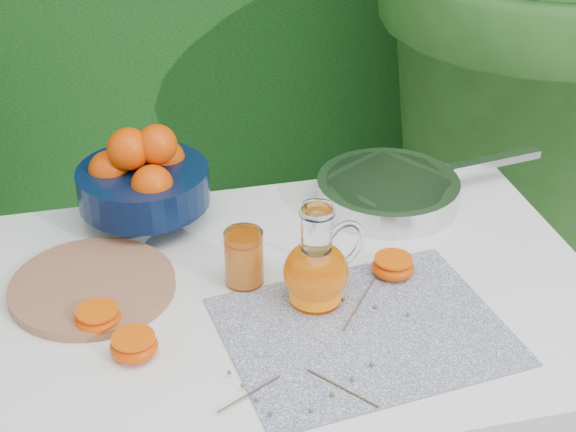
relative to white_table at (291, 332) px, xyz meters
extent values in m
cube|color=white|center=(0.00, 0.00, 0.06)|extent=(1.00, 0.70, 0.04)
cylinder|color=white|center=(-0.45, 0.30, -0.31)|extent=(0.04, 0.04, 0.71)
cylinder|color=white|center=(0.45, 0.30, -0.31)|extent=(0.04, 0.04, 0.71)
cube|color=#0D174D|center=(0.08, -0.12, 0.08)|extent=(0.45, 0.37, 0.00)
cylinder|color=#A26849|center=(-0.31, 0.08, 0.09)|extent=(0.35, 0.35, 0.02)
cylinder|color=black|center=(-0.20, 0.28, 0.10)|extent=(0.10, 0.10, 0.04)
cylinder|color=black|center=(-0.20, 0.28, 0.15)|extent=(0.28, 0.28, 0.07)
sphere|color=#FF6602|center=(-0.26, 0.29, 0.18)|extent=(0.09, 0.09, 0.07)
sphere|color=#FF6602|center=(-0.16, 0.31, 0.18)|extent=(0.09, 0.09, 0.07)
sphere|color=#FF6602|center=(-0.19, 0.22, 0.18)|extent=(0.09, 0.09, 0.07)
sphere|color=#FF6602|center=(-0.22, 0.34, 0.18)|extent=(0.09, 0.09, 0.07)
sphere|color=#FF6602|center=(-0.22, 0.28, 0.23)|extent=(0.09, 0.09, 0.07)
sphere|color=#FF6602|center=(-0.17, 0.27, 0.23)|extent=(0.08, 0.08, 0.07)
cylinder|color=white|center=(0.03, -0.03, 0.09)|extent=(0.11, 0.11, 0.01)
ellipsoid|color=white|center=(0.03, -0.03, 0.14)|extent=(0.13, 0.13, 0.10)
cylinder|color=white|center=(0.03, -0.03, 0.21)|extent=(0.06, 0.06, 0.07)
cylinder|color=white|center=(0.03, -0.03, 0.25)|extent=(0.07, 0.07, 0.01)
torus|color=white|center=(0.08, -0.01, 0.17)|extent=(0.08, 0.04, 0.08)
cylinder|color=#FF6F05|center=(0.03, -0.03, 0.13)|extent=(0.11, 0.11, 0.07)
cylinder|color=white|center=(-0.07, 0.04, 0.13)|extent=(0.08, 0.08, 0.09)
cylinder|color=orange|center=(-0.07, 0.04, 0.12)|extent=(0.07, 0.07, 0.07)
cylinder|color=#DB5006|center=(-0.07, 0.04, 0.16)|extent=(0.06, 0.06, 0.00)
cylinder|color=silver|center=(0.24, 0.23, 0.11)|extent=(0.30, 0.30, 0.05)
cylinder|color=silver|center=(0.24, 0.23, 0.13)|extent=(0.26, 0.26, 0.01)
cube|color=silver|center=(0.47, 0.27, 0.12)|extent=(0.20, 0.05, 0.02)
ellipsoid|color=#FF6602|center=(-0.26, -0.10, 0.10)|extent=(0.09, 0.09, 0.03)
cylinder|color=#DB5006|center=(-0.26, -0.10, 0.11)|extent=(0.08, 0.08, 0.00)
ellipsoid|color=#FF6602|center=(-0.30, -0.02, 0.10)|extent=(0.09, 0.09, 0.03)
cylinder|color=#DB5006|center=(-0.30, -0.02, 0.11)|extent=(0.08, 0.08, 0.00)
ellipsoid|color=#FF6602|center=(0.17, 0.01, 0.10)|extent=(0.09, 0.09, 0.03)
cylinder|color=#DB5006|center=(0.17, 0.01, 0.11)|extent=(0.08, 0.08, 0.00)
cylinder|color=brown|center=(0.01, -0.24, 0.09)|extent=(0.08, 0.10, 0.00)
sphere|color=#516434|center=(-0.04, -0.27, 0.09)|extent=(0.01, 0.01, 0.01)
sphere|color=#516434|center=(0.00, -0.25, 0.09)|extent=(0.01, 0.01, 0.01)
sphere|color=#516434|center=(0.03, -0.23, 0.09)|extent=(0.01, 0.01, 0.01)
sphere|color=#516434|center=(0.07, -0.21, 0.09)|extent=(0.01, 0.01, 0.01)
cylinder|color=brown|center=(0.09, -0.06, 0.09)|extent=(0.09, 0.12, 0.00)
sphere|color=#516434|center=(0.03, -0.02, 0.09)|extent=(0.01, 0.01, 0.01)
sphere|color=#516434|center=(0.07, -0.05, 0.09)|extent=(0.01, 0.01, 0.01)
sphere|color=#516434|center=(0.12, -0.08, 0.09)|extent=(0.01, 0.01, 0.01)
sphere|color=#516434|center=(0.16, -0.11, 0.09)|extent=(0.01, 0.01, 0.01)
cylinder|color=brown|center=(-0.11, -0.22, 0.09)|extent=(0.10, 0.05, 0.00)
sphere|color=#516434|center=(-0.09, -0.27, 0.09)|extent=(0.01, 0.01, 0.01)
sphere|color=#516434|center=(-0.11, -0.24, 0.09)|extent=(0.01, 0.01, 0.01)
sphere|color=#516434|center=(-0.12, -0.21, 0.09)|extent=(0.01, 0.01, 0.01)
sphere|color=#516434|center=(-0.13, -0.18, 0.09)|extent=(0.01, 0.01, 0.01)
camera|label=1|loc=(-0.27, -1.11, 0.92)|focal=55.00mm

